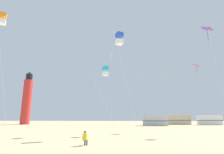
{
  "coord_description": "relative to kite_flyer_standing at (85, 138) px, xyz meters",
  "views": [
    {
      "loc": [
        1.58,
        -7.47,
        2.24
      ],
      "look_at": [
        0.38,
        11.91,
        6.55
      ],
      "focal_mm": 28.97,
      "sensor_mm": 36.0,
      "label": 1
    }
  ],
  "objects": [
    {
      "name": "rv_van_silver",
      "position": [
        11.48,
        34.68,
        0.78
      ],
      "size": [
        6.6,
        2.82,
        2.8
      ],
      "rotation": [
        0.0,
        0.0,
        -0.08
      ],
      "color": "#B7BABF",
      "rests_on": "ground"
    },
    {
      "name": "kite_diamond_gold",
      "position": [
        9.77,
        15.14,
        8.61
      ],
      "size": [
        2.84,
        2.3,
        9.85
      ],
      "color": "silver",
      "rests_on": "ground"
    },
    {
      "name": "kite_box_blue",
      "position": [
        2.83,
        0.76,
        8.85
      ],
      "size": [
        2.15,
        2.1,
        10.06
      ],
      "color": "silver",
      "rests_on": "ground"
    },
    {
      "name": "kite_diamond_rainbow",
      "position": [
        6.36,
        11.81,
        9.7
      ],
      "size": [
        2.48,
        2.48,
        11.02
      ],
      "color": "silver",
      "rests_on": "ground"
    },
    {
      "name": "rv_van_white",
      "position": [
        28.06,
        40.42,
        0.78
      ],
      "size": [
        6.45,
        2.36,
        2.8
      ],
      "rotation": [
        0.0,
        0.0,
        -0.0
      ],
      "color": "white",
      "rests_on": "ground"
    },
    {
      "name": "kite_diamond_white",
      "position": [
        1.28,
        11.15,
        10.67
      ],
      "size": [
        1.59,
        1.59,
        12.05
      ],
      "color": "silver",
      "rests_on": "ground"
    },
    {
      "name": "rv_van_tan",
      "position": [
        19.73,
        41.7,
        0.78
      ],
      "size": [
        6.51,
        2.55,
        2.8
      ],
      "rotation": [
        0.0,
        0.0,
        0.03
      ],
      "color": "#C6B28C",
      "rests_on": "ground"
    },
    {
      "name": "lighthouse_distant",
      "position": [
        -27.52,
        40.74,
        7.22
      ],
      "size": [
        2.8,
        2.8,
        16.8
      ],
      "color": "red",
      "rests_on": "ground"
    },
    {
      "name": "kite_flyer_standing",
      "position": [
        0.0,
        0.0,
        0.0
      ],
      "size": [
        0.36,
        0.52,
        1.16
      ],
      "rotation": [
        0.0,
        0.0,
        3.07
      ],
      "color": "yellow",
      "rests_on": "ground"
    },
    {
      "name": "kite_diamond_scarlet",
      "position": [
        13.1,
        9.38,
        8.21
      ],
      "size": [
        2.7,
        2.7,
        9.42
      ],
      "color": "silver",
      "rests_on": "ground"
    },
    {
      "name": "kite_diamond_violet",
      "position": [
        10.86,
        0.48,
        9.09
      ],
      "size": [
        1.46,
        1.46,
        10.34
      ],
      "color": "silver",
      "rests_on": "ground"
    },
    {
      "name": "kite_box_orange",
      "position": [
        -8.45,
        0.02,
        10.92
      ],
      "size": [
        2.01,
        2.18,
        12.13
      ],
      "color": "silver",
      "rests_on": "ground"
    },
    {
      "name": "kite_box_cyan",
      "position": [
        1.03,
        5.83,
        7.02
      ],
      "size": [
        3.48,
        2.2,
        8.22
      ],
      "color": "silver",
      "rests_on": "ground"
    }
  ]
}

